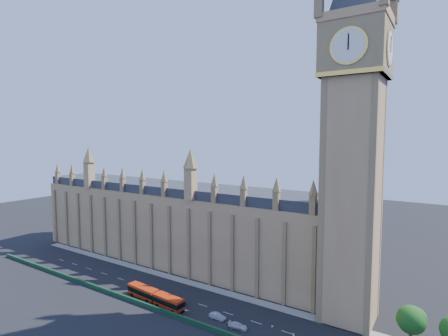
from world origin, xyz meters
The scene contains 13 objects.
ground centered at (0.00, 0.00, 0.00)m, with size 400.00×400.00×0.00m, color black.
palace_westminster centered at (-25.00, 22.00, 13.86)m, with size 120.00×20.00×28.00m.
elizabeth_tower centered at (38.00, 13.99, 54.56)m, with size 20.59×20.59×105.00m.
bridge_parapet centered at (0.00, -9.00, 0.60)m, with size 160.00×0.60×1.20m, color #1E4C2D.
kerb_north centered at (0.00, 9.50, 0.08)m, with size 160.00×3.00×0.16m, color gray.
tree_east_near centered at (52.22, 10.08, 5.64)m, with size 6.00×6.00×8.50m.
red_bus centered at (-7.60, -5.96, 1.75)m, with size 19.74×4.47×3.33m.
car_grey centered at (-2.00, -2.59, 0.72)m, with size 1.70×4.22×1.44m, color #43464B.
car_silver centered at (11.19, -3.72, 0.70)m, with size 1.48×4.24×1.40m, color #A8ABB0.
car_white centered at (17.68, -4.81, 0.67)m, with size 1.89×4.64×1.35m, color silver.
cone_a centered at (30.00, -1.30, 0.35)m, with size 0.52×0.52×0.71m.
cone_b centered at (24.31, -0.19, 0.37)m, with size 0.55×0.55×0.75m.
cone_d centered at (29.73, -0.67, 0.36)m, with size 0.55×0.55×0.73m.
Camera 1 is at (57.13, -71.87, 44.22)m, focal length 28.00 mm.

